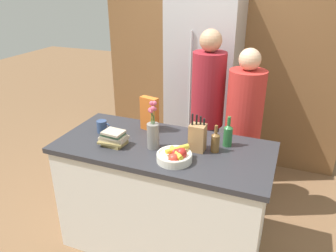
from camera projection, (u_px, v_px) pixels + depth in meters
name	position (u px, v px, depth m)	size (l,w,h in m)	color
ground_plane	(164.00, 240.00, 2.85)	(14.00, 14.00, 0.00)	brown
kitchen_island	(164.00, 196.00, 2.66)	(1.64, 0.76, 0.94)	silver
back_wall_wood	(220.00, 53.00, 3.78)	(2.84, 0.12, 2.60)	brown
refrigerator	(204.00, 87.00, 3.63)	(0.72, 0.62, 1.98)	#B7B7BC
fruit_bowl	(175.00, 156.00, 2.23)	(0.25, 0.25, 0.11)	silver
knife_block	(197.00, 137.00, 2.36)	(0.11, 0.10, 0.28)	#A87A4C
flower_vase	(153.00, 132.00, 2.38)	(0.09, 0.09, 0.36)	gray
cereal_box	(149.00, 114.00, 2.67)	(0.16, 0.09, 0.28)	orange
coffee_mug	(102.00, 126.00, 2.66)	(0.12, 0.08, 0.10)	#334770
book_stack	(114.00, 138.00, 2.46)	(0.21, 0.17, 0.12)	#99844C
bottle_oil	(228.00, 134.00, 2.43)	(0.07, 0.07, 0.23)	#286633
bottle_vinegar	(215.00, 141.00, 2.35)	(0.06, 0.06, 0.21)	brown
person_at_sink	(207.00, 109.00, 3.07)	(0.31, 0.31, 1.70)	#383842
person_in_blue	(243.00, 126.00, 2.91)	(0.32, 0.32, 1.58)	#383842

